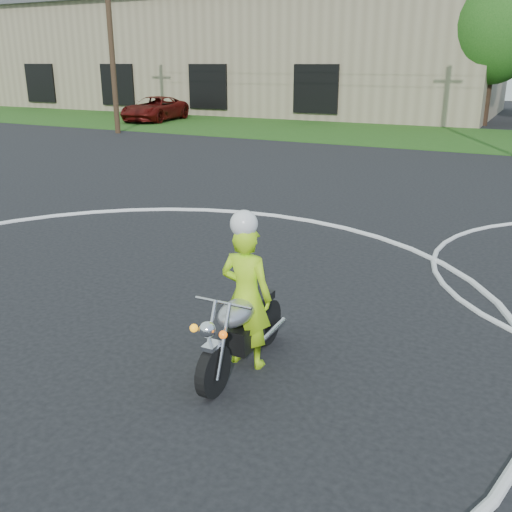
% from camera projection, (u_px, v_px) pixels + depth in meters
% --- Properties ---
extents(grass_strip, '(120.00, 10.00, 0.02)m').
position_uv_depth(grass_strip, '(426.00, 136.00, 29.15)').
color(grass_strip, '#1E4714').
rests_on(grass_strip, ground).
extents(course_markings, '(19.05, 19.05, 0.12)m').
position_uv_depth(course_markings, '(277.00, 298.00, 9.11)').
color(course_markings, silver).
rests_on(course_markings, ground).
extents(primary_motorcycle, '(0.71, 2.04, 1.07)m').
position_uv_depth(primary_motorcycle, '(241.00, 330.00, 6.89)').
color(primary_motorcycle, black).
rests_on(primary_motorcycle, ground).
extents(rider_primary_grp, '(0.66, 0.44, 1.99)m').
position_uv_depth(rider_primary_grp, '(246.00, 292.00, 6.86)').
color(rider_primary_grp, '#B7F71A').
rests_on(rider_primary_grp, ground).
extents(pickup_grp, '(3.23, 5.77, 1.52)m').
position_uv_depth(pickup_grp, '(155.00, 109.00, 36.66)').
color(pickup_grp, '#520C09').
rests_on(pickup_grp, ground).
extents(warehouse, '(41.00, 17.00, 8.30)m').
position_uv_depth(warehouse, '(238.00, 55.00, 46.51)').
color(warehouse, tan).
rests_on(warehouse, ground).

